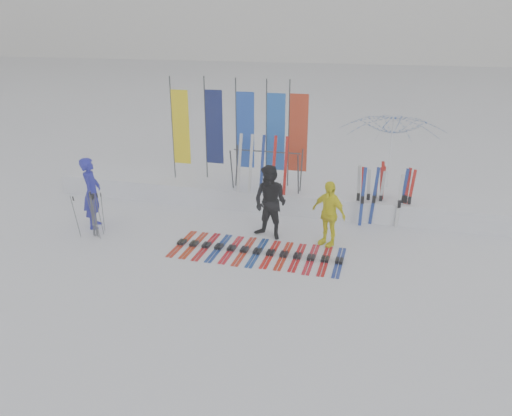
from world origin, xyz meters
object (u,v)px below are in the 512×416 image
(person_blue, at_px, (92,193))
(ski_row, at_px, (257,251))
(person_yellow, at_px, (328,213))
(ski_rack, at_px, (267,165))
(person_black, at_px, (270,203))
(tent_canopy, at_px, (389,159))

(person_blue, xyz_separation_m, ski_row, (4.77, -0.44, -0.95))
(person_yellow, distance_m, ski_rack, 3.04)
(ski_row, bearing_deg, person_black, 85.43)
(person_yellow, bearing_deg, ski_row, -119.39)
(person_blue, relative_size, ski_row, 0.47)
(person_yellow, bearing_deg, ski_rack, 164.89)
(tent_canopy, xyz_separation_m, ski_rack, (-3.48, -1.56, -0.03))
(person_black, bearing_deg, tent_canopy, 70.46)
(ski_rack, bearing_deg, ski_row, -79.95)
(ski_row, height_order, ski_rack, ski_rack)
(person_blue, relative_size, person_yellow, 1.16)
(person_black, xyz_separation_m, ski_row, (-0.08, -1.00, -0.94))
(ski_row, xyz_separation_m, ski_rack, (-0.54, 3.06, 1.35))
(person_yellow, xyz_separation_m, tent_canopy, (1.35, 3.65, 0.57))
(person_black, height_order, tent_canopy, tent_canopy)
(person_yellow, relative_size, tent_canopy, 0.54)
(person_blue, relative_size, person_black, 1.01)
(person_black, xyz_separation_m, tent_canopy, (2.86, 3.62, 0.44))
(tent_canopy, bearing_deg, person_blue, -151.56)
(ski_rack, bearing_deg, person_black, -73.18)
(tent_canopy, xyz_separation_m, ski_row, (-2.94, -4.62, -1.38))
(person_blue, height_order, tent_canopy, tent_canopy)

